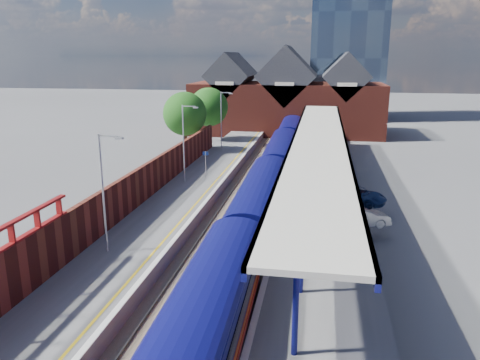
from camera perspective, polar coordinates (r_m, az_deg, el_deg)
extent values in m
plane|color=#5B5B5E|center=(49.75, 3.13, 0.70)|extent=(240.00, 240.00, 0.00)
cube|color=#473D33|center=(40.20, 1.40, -2.70)|extent=(6.00, 76.00, 0.06)
cube|color=slate|center=(40.55, -1.71, -2.41)|extent=(0.07, 76.00, 0.14)
cube|color=slate|center=(40.29, 0.30, -2.52)|extent=(0.07, 76.00, 0.14)
cube|color=slate|center=(40.07, 2.50, -2.63)|extent=(0.07, 76.00, 0.14)
cube|color=slate|center=(39.92, 4.56, -2.74)|extent=(0.07, 76.00, 0.14)
cube|color=#565659|center=(41.20, -6.18, -1.66)|extent=(5.00, 76.00, 1.00)
cube|color=#565659|center=(39.66, 10.01, -2.47)|extent=(6.00, 76.00, 1.00)
cube|color=silver|center=(40.48, -3.00, -1.12)|extent=(0.30, 76.00, 0.05)
cube|color=silver|center=(39.59, 5.92, -1.55)|extent=(0.30, 76.00, 0.05)
cube|color=yellow|center=(40.62, -3.83, -1.11)|extent=(0.14, 76.00, 0.01)
cube|color=#0B0B4F|center=(19.29, -4.28, -17.36)|extent=(3.10, 16.05, 2.50)
cube|color=#0B0B4F|center=(18.65, -4.35, -14.11)|extent=(3.10, 16.05, 0.60)
cube|color=#0B0B4F|center=(34.22, 2.52, -2.60)|extent=(3.10, 16.05, 2.50)
cube|color=#0B0B4F|center=(33.87, 2.54, -0.58)|extent=(3.10, 16.05, 0.60)
cube|color=#0B0B4F|center=(50.22, 5.01, 3.02)|extent=(3.10, 16.05, 2.50)
cube|color=#0B0B4F|center=(49.98, 5.04, 4.43)|extent=(3.10, 16.05, 0.60)
cube|color=#0B0B4F|center=(66.51, 6.29, 5.91)|extent=(3.10, 16.05, 2.50)
cube|color=#0B0B4F|center=(66.33, 6.32, 6.98)|extent=(3.10, 16.05, 0.60)
cube|color=black|center=(42.22, 2.09, 1.42)|extent=(0.04, 60.54, 0.70)
cube|color=#D5490D|center=(42.41, 2.07, 0.37)|extent=(0.03, 55.27, 0.30)
cube|color=#AA180B|center=(42.48, 2.05, 0.04)|extent=(0.03, 55.27, 0.30)
cube|color=black|center=(72.28, 6.56, 5.34)|extent=(2.00, 2.40, 0.60)
cylinder|color=navy|center=(18.32, 6.80, -14.92)|extent=(0.24, 0.24, 4.20)
cylinder|color=navy|center=(22.80, 7.55, -8.71)|extent=(0.24, 0.24, 4.20)
cylinder|color=navy|center=(27.46, 8.04, -4.57)|extent=(0.24, 0.24, 4.20)
cylinder|color=navy|center=(32.22, 8.38, -1.64)|extent=(0.24, 0.24, 4.20)
cylinder|color=navy|center=(37.04, 8.63, 0.53)|extent=(0.24, 0.24, 4.20)
cylinder|color=navy|center=(41.90, 8.83, 2.20)|extent=(0.24, 0.24, 4.20)
cylinder|color=navy|center=(46.80, 8.98, 3.52)|extent=(0.24, 0.24, 4.20)
cylinder|color=navy|center=(51.71, 9.11, 4.59)|extent=(0.24, 0.24, 4.20)
cylinder|color=navy|center=(56.64, 9.21, 5.48)|extent=(0.24, 0.24, 4.20)
cylinder|color=navy|center=(61.58, 9.30, 6.22)|extent=(0.24, 0.24, 4.20)
cube|color=beige|center=(40.48, 9.63, 4.97)|extent=(4.50, 52.00, 0.25)
cube|color=navy|center=(40.57, 6.57, 4.89)|extent=(0.20, 52.00, 0.55)
cube|color=navy|center=(40.56, 12.66, 4.62)|extent=(0.20, 52.00, 0.55)
cylinder|color=#A5A8AA|center=(27.90, -16.34, -1.70)|extent=(0.12, 0.12, 7.00)
cube|color=#A5A8AA|center=(26.90, -15.71, 5.18)|extent=(1.20, 0.08, 0.08)
cube|color=#A5A8AA|center=(26.66, -14.53, 4.96)|extent=(0.45, 0.18, 0.12)
cylinder|color=#A5A8AA|center=(42.42, -6.89, 4.36)|extent=(0.12, 0.12, 7.00)
cube|color=#A5A8AA|center=(41.77, -6.24, 8.93)|extent=(1.20, 0.08, 0.08)
cube|color=#A5A8AA|center=(41.61, -5.43, 8.79)|extent=(0.45, 0.18, 0.12)
cylinder|color=#A5A8AA|center=(57.72, -2.31, 7.24)|extent=(0.12, 0.12, 7.00)
cube|color=#A5A8AA|center=(57.25, -1.74, 10.60)|extent=(1.20, 0.08, 0.08)
cube|color=#A5A8AA|center=(57.14, -1.14, 10.49)|extent=(0.45, 0.18, 0.12)
cylinder|color=#A5A8AA|center=(44.36, -4.20, 1.92)|extent=(0.08, 0.08, 2.50)
cube|color=#0C194C|center=(44.14, -4.23, 3.25)|extent=(0.55, 0.06, 0.35)
cube|color=maroon|center=(36.10, -12.87, -1.21)|extent=(0.35, 50.00, 2.80)
cube|color=maroon|center=(23.92, -26.08, -5.93)|extent=(0.30, 0.12, 1.00)
cube|color=maroon|center=(25.45, -23.49, -4.42)|extent=(0.30, 0.12, 1.00)
cube|color=maroon|center=(27.04, -21.20, -3.09)|extent=(0.30, 0.12, 1.00)
cube|color=maroon|center=(76.55, 5.73, 8.69)|extent=(30.00, 12.00, 8.00)
cube|color=#232328|center=(77.36, -0.99, 12.68)|extent=(7.13, 12.00, 7.13)
cube|color=#232328|center=(76.17, 5.84, 12.58)|extent=(9.16, 12.00, 9.16)
cube|color=#232328|center=(76.03, 12.77, 12.29)|extent=(7.13, 12.00, 7.13)
cube|color=beige|center=(71.49, -1.92, 11.69)|extent=(2.80, 0.15, 0.50)
cube|color=beige|center=(70.20, 5.44, 11.58)|extent=(2.80, 0.15, 0.50)
cube|color=beige|center=(70.05, 12.94, 11.27)|extent=(2.80, 0.15, 0.50)
cube|color=#435573|center=(98.31, 13.20, 19.09)|extent=(14.00, 14.00, 40.00)
cylinder|color=#382314|center=(57.19, -6.64, 4.54)|extent=(0.44, 0.44, 4.00)
sphere|color=#1D4E14|center=(56.67, -6.74, 8.02)|extent=(5.20, 5.20, 5.20)
sphere|color=#1D4E14|center=(56.06, -6.08, 7.25)|extent=(3.20, 3.20, 3.20)
cylinder|color=#382314|center=(64.54, -3.77, 5.79)|extent=(0.44, 0.44, 4.00)
sphere|color=#1D4E14|center=(64.08, -3.82, 8.88)|extent=(5.20, 5.20, 5.20)
sphere|color=#1D4E14|center=(63.49, -3.21, 8.20)|extent=(3.20, 3.20, 3.20)
imported|color=#9E9FA2|center=(32.57, 14.43, -4.43)|extent=(4.27, 2.82, 1.33)
imported|color=black|center=(40.79, 11.61, -0.49)|extent=(4.14, 2.17, 1.14)
imported|color=navy|center=(37.64, 13.88, -1.78)|extent=(5.26, 3.83, 1.33)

